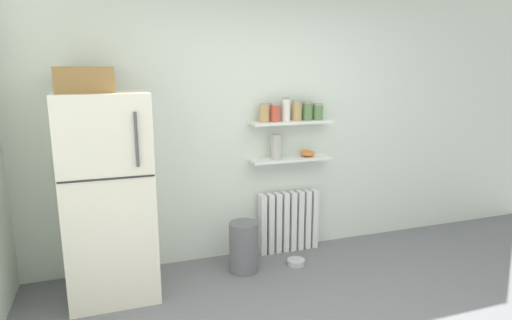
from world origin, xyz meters
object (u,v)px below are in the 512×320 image
object	(u,v)px
trash_bin	(244,247)
shelf_bowl	(308,153)
vase	(277,147)
pet_food_bowl	(296,262)
storage_jar_2	(286,109)
storage_jar_1	(275,112)
storage_jar_3	(297,111)
storage_jar_4	(307,111)
radiator	(288,221)
storage_jar_0	(264,113)
storage_jar_5	(318,112)
refrigerator	(108,191)

from	to	relation	value
trash_bin	shelf_bowl	bearing A→B (deg)	19.50
vase	pet_food_bowl	xyz separation A→B (m)	(0.09, -0.31, -1.07)
storage_jar_2	vase	size ratio (longest dim) A/B	0.96
pet_food_bowl	storage_jar_1	bearing A→B (deg)	108.58
storage_jar_2	shelf_bowl	bearing A→B (deg)	0.00
storage_jar_3	shelf_bowl	distance (m)	0.45
storage_jar_4	shelf_bowl	world-z (taller)	storage_jar_4
radiator	pet_food_bowl	xyz separation A→B (m)	(-0.06, -0.34, -0.28)
shelf_bowl	pet_food_bowl	world-z (taller)	shelf_bowl
storage_jar_0	shelf_bowl	distance (m)	0.63
vase	trash_bin	bearing A→B (deg)	-147.53
storage_jar_4	storage_jar_0	bearing A→B (deg)	180.00
storage_jar_0	vase	size ratio (longest dim) A/B	0.74
storage_jar_2	trash_bin	world-z (taller)	storage_jar_2
storage_jar_4	vase	world-z (taller)	storage_jar_4
storage_jar_4	storage_jar_5	size ratio (longest dim) A/B	1.13
storage_jar_1	storage_jar_3	distance (m)	0.23
storage_jar_3	storage_jar_0	bearing A→B (deg)	180.00
shelf_bowl	storage_jar_2	bearing A→B (deg)	-180.00
radiator	pet_food_bowl	world-z (taller)	radiator
storage_jar_2	storage_jar_4	bearing A→B (deg)	0.00
vase	storage_jar_1	bearing A→B (deg)	180.00
storage_jar_0	storage_jar_5	xyz separation A→B (m)	(0.56, 0.00, -0.01)
shelf_bowl	radiator	bearing A→B (deg)	170.74
storage_jar_5	pet_food_bowl	size ratio (longest dim) A/B	0.96
storage_jar_2	radiator	bearing A→B (deg)	28.07
radiator	trash_bin	size ratio (longest dim) A/B	1.33
storage_jar_2	vase	world-z (taller)	storage_jar_2
storage_jar_1	storage_jar_4	distance (m)	0.34
storage_jar_3	trash_bin	world-z (taller)	storage_jar_3
storage_jar_4	storage_jar_5	world-z (taller)	storage_jar_4
refrigerator	pet_food_bowl	bearing A→B (deg)	-2.33
storage_jar_4	storage_jar_1	bearing A→B (deg)	180.00
storage_jar_5	shelf_bowl	world-z (taller)	storage_jar_5
trash_bin	radiator	bearing A→B (deg)	27.52
storage_jar_5	storage_jar_1	bearing A→B (deg)	-180.00
storage_jar_4	storage_jar_5	bearing A→B (deg)	0.00
storage_jar_4	pet_food_bowl	size ratio (longest dim) A/B	1.08
refrigerator	storage_jar_3	bearing A→B (deg)	7.97
storage_jar_1	storage_jar_2	xyz separation A→B (m)	(0.11, -0.00, 0.03)
storage_jar_0	storage_jar_2	bearing A→B (deg)	-0.00
storage_jar_2	vase	distance (m)	0.37
storage_jar_0	vase	bearing A→B (deg)	-0.00
storage_jar_0	storage_jar_4	world-z (taller)	storage_jar_4
refrigerator	storage_jar_5	world-z (taller)	refrigerator
refrigerator	radiator	size ratio (longest dim) A/B	2.98
radiator	storage_jar_1	xyz separation A→B (m)	(-0.17, -0.03, 1.12)
vase	shelf_bowl	xyz separation A→B (m)	(0.33, 0.00, -0.09)
storage_jar_3	vase	distance (m)	0.40
storage_jar_1	storage_jar_3	xyz separation A→B (m)	(0.23, -0.00, 0.01)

